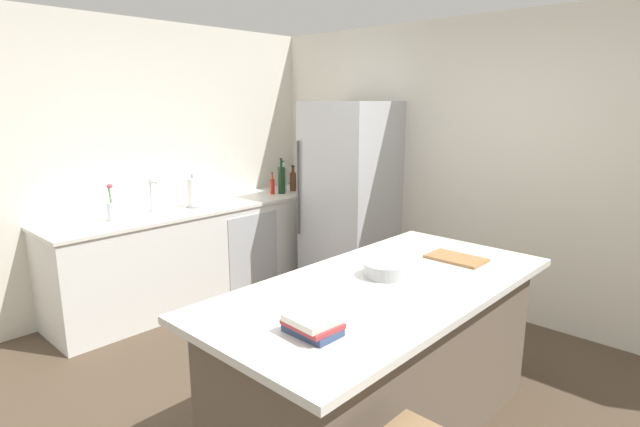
# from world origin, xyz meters

# --- Properties ---
(ground_plane) EXTENTS (7.20, 7.20, 0.00)m
(ground_plane) POSITION_xyz_m (0.00, 0.00, 0.00)
(ground_plane) COLOR #4C3D2D
(wall_rear) EXTENTS (6.00, 0.10, 2.60)m
(wall_rear) POSITION_xyz_m (0.00, 2.25, 1.30)
(wall_rear) COLOR silver
(wall_rear) RESTS_ON ground_plane
(wall_left) EXTENTS (0.10, 6.00, 2.60)m
(wall_left) POSITION_xyz_m (-2.45, 0.00, 1.30)
(wall_left) COLOR silver
(wall_left) RESTS_ON ground_plane
(counter_run_left) EXTENTS (0.68, 2.91, 0.90)m
(counter_run_left) POSITION_xyz_m (-2.07, 0.66, 0.45)
(counter_run_left) COLOR silver
(counter_run_left) RESTS_ON ground_plane
(kitchen_island) EXTENTS (1.04, 2.13, 0.91)m
(kitchen_island) POSITION_xyz_m (0.45, 0.15, 0.46)
(kitchen_island) COLOR brown
(kitchen_island) RESTS_ON ground_plane
(refrigerator) EXTENTS (0.79, 0.75, 1.88)m
(refrigerator) POSITION_xyz_m (-1.20, 1.84, 0.94)
(refrigerator) COLOR #B7BABF
(refrigerator) RESTS_ON ground_plane
(sink_faucet) EXTENTS (0.15, 0.05, 0.30)m
(sink_faucet) POSITION_xyz_m (-2.12, 0.19, 1.06)
(sink_faucet) COLOR silver
(sink_faucet) RESTS_ON counter_run_left
(flower_vase) EXTENTS (0.08, 0.08, 0.32)m
(flower_vase) POSITION_xyz_m (-2.07, -0.21, 1.01)
(flower_vase) COLOR silver
(flower_vase) RESTS_ON counter_run_left
(paper_towel_roll) EXTENTS (0.14, 0.14, 0.31)m
(paper_towel_roll) POSITION_xyz_m (-2.06, 0.57, 1.04)
(paper_towel_roll) COLOR gray
(paper_towel_roll) RESTS_ON counter_run_left
(whiskey_bottle) EXTENTS (0.07, 0.07, 0.28)m
(whiskey_bottle) POSITION_xyz_m (-2.03, 2.01, 1.01)
(whiskey_bottle) COLOR brown
(whiskey_bottle) RESTS_ON counter_run_left
(soda_bottle) EXTENTS (0.08, 0.08, 0.34)m
(soda_bottle) POSITION_xyz_m (-1.97, 1.90, 1.04)
(soda_bottle) COLOR silver
(soda_bottle) RESTS_ON counter_run_left
(syrup_bottle) EXTENTS (0.07, 0.07, 0.28)m
(syrup_bottle) POSITION_xyz_m (-2.00, 1.81, 1.02)
(syrup_bottle) COLOR #5B3319
(syrup_bottle) RESTS_ON counter_run_left
(gin_bottle) EXTENTS (0.06, 0.06, 0.34)m
(gin_bottle) POSITION_xyz_m (-2.05, 1.71, 1.04)
(gin_bottle) COLOR #8CB79E
(gin_bottle) RESTS_ON counter_run_left
(wine_bottle) EXTENTS (0.08, 0.08, 0.38)m
(wine_bottle) POSITION_xyz_m (-1.98, 1.62, 1.06)
(wine_bottle) COLOR #19381E
(wine_bottle) RESTS_ON counter_run_left
(hot_sauce_bottle) EXTENTS (0.05, 0.05, 0.23)m
(hot_sauce_bottle) POSITION_xyz_m (-2.03, 1.53, 0.99)
(hot_sauce_bottle) COLOR red
(hot_sauce_bottle) RESTS_ON counter_run_left
(cookbook_stack) EXTENTS (0.24, 0.20, 0.08)m
(cookbook_stack) POSITION_xyz_m (0.58, -0.55, 0.95)
(cookbook_stack) COLOR #334770
(cookbook_stack) RESTS_ON kitchen_island
(mixing_bowl) EXTENTS (0.25, 0.25, 0.08)m
(mixing_bowl) POSITION_xyz_m (0.38, 0.25, 0.95)
(mixing_bowl) COLOR #B2B5BA
(mixing_bowl) RESTS_ON kitchen_island
(cutting_board) EXTENTS (0.35, 0.21, 0.02)m
(cutting_board) POSITION_xyz_m (0.53, 0.80, 0.92)
(cutting_board) COLOR #9E7042
(cutting_board) RESTS_ON kitchen_island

